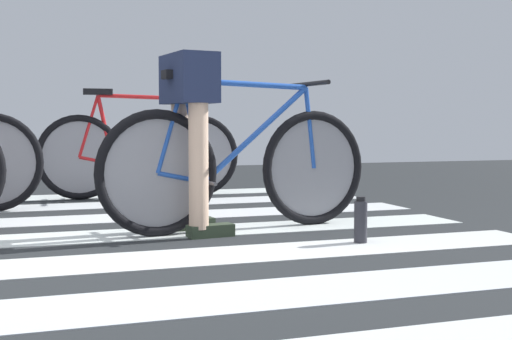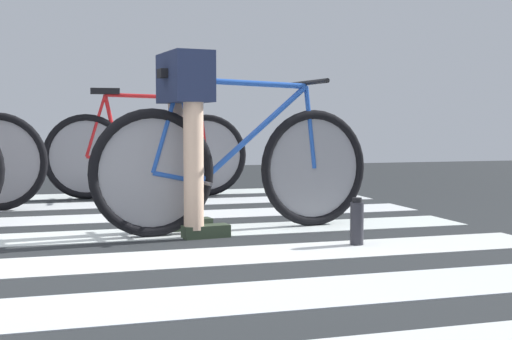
{
  "view_description": "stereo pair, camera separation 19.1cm",
  "coord_description": "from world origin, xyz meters",
  "px_view_note": "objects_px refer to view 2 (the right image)",
  "views": [
    {
      "loc": [
        -0.19,
        -3.15,
        0.64
      ],
      "look_at": [
        1.22,
        0.97,
        0.36
      ],
      "focal_mm": 47.62,
      "sensor_mm": 36.0,
      "label": 1
    },
    {
      "loc": [
        0.0,
        -3.15,
        0.64
      ],
      "look_at": [
        1.22,
        0.97,
        0.36
      ],
      "focal_mm": 47.62,
      "sensor_mm": 36.0,
      "label": 2
    }
  ],
  "objects_px": {
    "bicycle_1_of_4": "(237,166)",
    "water_bottle": "(357,223)",
    "cyclist_1_of_4": "(186,118)",
    "bicycle_4_of_4": "(147,153)"
  },
  "relations": [
    {
      "from": "bicycle_1_of_4",
      "to": "cyclist_1_of_4",
      "type": "relative_size",
      "value": 1.68
    },
    {
      "from": "bicycle_1_of_4",
      "to": "water_bottle",
      "type": "height_order",
      "value": "bicycle_1_of_4"
    },
    {
      "from": "cyclist_1_of_4",
      "to": "water_bottle",
      "type": "height_order",
      "value": "cyclist_1_of_4"
    },
    {
      "from": "bicycle_1_of_4",
      "to": "cyclist_1_of_4",
      "type": "height_order",
      "value": "cyclist_1_of_4"
    },
    {
      "from": "cyclist_1_of_4",
      "to": "bicycle_4_of_4",
      "type": "bearing_deg",
      "value": 81.04
    },
    {
      "from": "cyclist_1_of_4",
      "to": "water_bottle",
      "type": "xyz_separation_m",
      "value": [
        0.78,
        -0.59,
        -0.55
      ]
    },
    {
      "from": "bicycle_4_of_4",
      "to": "water_bottle",
      "type": "relative_size",
      "value": 6.99
    },
    {
      "from": "water_bottle",
      "to": "cyclist_1_of_4",
      "type": "bearing_deg",
      "value": 143.03
    },
    {
      "from": "bicycle_1_of_4",
      "to": "water_bottle",
      "type": "bearing_deg",
      "value": -60.75
    },
    {
      "from": "bicycle_1_of_4",
      "to": "water_bottle",
      "type": "xyz_separation_m",
      "value": [
        0.47,
        -0.63,
        -0.27
      ]
    }
  ]
}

